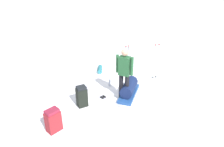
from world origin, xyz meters
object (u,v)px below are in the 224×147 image
Objects in this scene: sleeping_mat_rolled at (100,69)px; backpack_large_dark at (53,120)px; ski_poles_planted_far at (127,59)px; ski_poles_planted_near at (156,60)px; gear_sled at (129,89)px; ski_pair_near at (103,98)px; thermos_bottle at (110,83)px; skier_standing at (124,72)px; backpack_bright at (82,96)px.

backpack_large_dark is at bearing 64.58° from sleeping_mat_rolled.
ski_poles_planted_near is at bearing 157.77° from ski_poles_planted_far.
ski_poles_planted_far is (-2.60, -2.79, 0.39)m from backpack_large_dark.
gear_sled is at bearing 38.07° from ski_poles_planted_near.
ski_poles_planted_near is at bearing -153.94° from ski_pair_near.
ski_poles_planted_near reaches higher than backpack_large_dark.
thermos_bottle is at bearing -52.54° from gear_sled.
gear_sled is at bearing -141.52° from skier_standing.
ski_poles_planted_far is (-0.48, -1.60, -0.25)m from skier_standing.
backpack_bright is 1.51m from thermos_bottle.
backpack_bright is 0.53× the size of ski_poles_planted_far.
thermos_bottle is (0.54, -0.70, -0.09)m from gear_sled.
ski_pair_near is at bearing 65.30° from thermos_bottle.
ski_pair_near is at bearing -155.38° from backpack_bright.
backpack_large_dark is 1.16× the size of sleeping_mat_rolled.
skier_standing is 1.25m from thermos_bottle.
ski_pair_near is 6.72× the size of thermos_bottle.
skier_standing is at bearing -150.61° from backpack_large_dark.
skier_standing reaches higher than thermos_bottle.
backpack_bright is (0.69, 0.31, 0.32)m from ski_pair_near.
ski_poles_planted_near reaches higher than sleeping_mat_rolled.
ski_pair_near is 3.18× the size of sleeping_mat_rolled.
ski_poles_planted_far is 1.31m from sleeping_mat_rolled.
skier_standing is 1.50m from backpack_bright.
backpack_large_dark is (1.45, 1.31, 0.30)m from ski_pair_near.
ski_pair_near is 1.38× the size of ski_poles_planted_far.
backpack_large_dark is 3.76m from sleeping_mat_rolled.
backpack_bright is 2.55m from sleeping_mat_rolled.
backpack_large_dark is 1.26m from backpack_bright.
backpack_large_dark is 2.75m from thermos_bottle.
ski_poles_planted_far reaches higher than ski_pair_near.
backpack_large_dark is 0.51× the size of ski_poles_planted_far.
backpack_bright reaches higher than thermos_bottle.
skier_standing is 0.97× the size of ski_pair_near.
thermos_bottle is at bearing -114.70° from ski_pair_near.
ski_poles_planted_near is 1.72m from gear_sled.
gear_sled is at bearing 127.46° from thermos_bottle.
ski_pair_near is 2.09m from sleeping_mat_rolled.
sleeping_mat_rolled is at bearing -70.21° from gear_sled.
backpack_large_dark is at bearing 47.09° from ski_poles_planted_far.
backpack_bright is 0.48× the size of ski_poles_planted_near.
backpack_large_dark is 3.83m from ski_poles_planted_far.
ski_poles_planted_near is (-1.50, -1.18, -0.18)m from skier_standing.
backpack_large_dark is 4.35m from ski_poles_planted_near.
backpack_large_dark is (2.12, 1.19, -0.64)m from skier_standing.
skier_standing reaches higher than ski_pair_near.
ski_pair_near is 1.25× the size of ski_poles_planted_near.
ski_poles_planted_far reaches higher than backpack_bright.
skier_standing is 1.24× the size of gear_sled.
ski_poles_planted_near is at bearing 153.07° from sleeping_mat_rolled.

